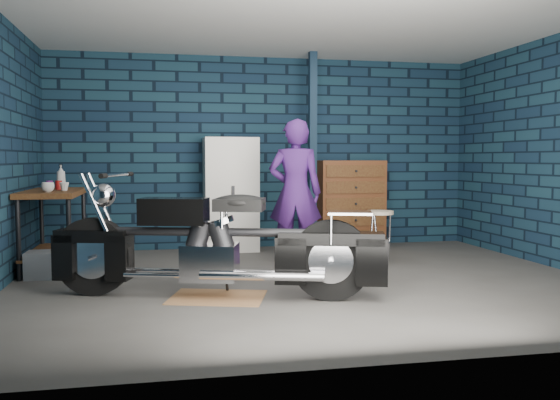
{
  "coord_description": "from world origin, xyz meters",
  "views": [
    {
      "loc": [
        -1.48,
        -5.86,
        1.27
      ],
      "look_at": [
        -0.24,
        0.3,
        0.83
      ],
      "focal_mm": 38.0,
      "sensor_mm": 36.0,
      "label": 1
    }
  ],
  "objects_px": {
    "locker": "(231,194)",
    "shop_stool": "(379,237)",
    "motorcycle": "(217,236)",
    "workbench": "(54,230)",
    "person": "(295,192)",
    "tool_chest": "(350,204)",
    "storage_bin": "(49,264)"
  },
  "relations": [
    {
      "from": "storage_bin",
      "to": "person",
      "type": "bearing_deg",
      "value": 5.52
    },
    {
      "from": "workbench",
      "to": "person",
      "type": "height_order",
      "value": "person"
    },
    {
      "from": "person",
      "to": "locker",
      "type": "bearing_deg",
      "value": -48.31
    },
    {
      "from": "storage_bin",
      "to": "shop_stool",
      "type": "xyz_separation_m",
      "value": [
        3.79,
        0.19,
        0.17
      ]
    },
    {
      "from": "workbench",
      "to": "motorcycle",
      "type": "height_order",
      "value": "motorcycle"
    },
    {
      "from": "workbench",
      "to": "person",
      "type": "xyz_separation_m",
      "value": [
        2.77,
        -0.23,
        0.41
      ]
    },
    {
      "from": "person",
      "to": "shop_stool",
      "type": "distance_m",
      "value": 1.18
    },
    {
      "from": "workbench",
      "to": "tool_chest",
      "type": "bearing_deg",
      "value": 14.29
    },
    {
      "from": "person",
      "to": "locker",
      "type": "height_order",
      "value": "person"
    },
    {
      "from": "workbench",
      "to": "storage_bin",
      "type": "distance_m",
      "value": 0.59
    },
    {
      "from": "locker",
      "to": "shop_stool",
      "type": "xyz_separation_m",
      "value": [
        1.66,
        -1.29,
        -0.46
      ]
    },
    {
      "from": "workbench",
      "to": "locker",
      "type": "bearing_deg",
      "value": 24.62
    },
    {
      "from": "workbench",
      "to": "shop_stool",
      "type": "bearing_deg",
      "value": -4.62
    },
    {
      "from": "workbench",
      "to": "motorcycle",
      "type": "xyz_separation_m",
      "value": [
        1.69,
        -1.77,
        0.12
      ]
    },
    {
      "from": "storage_bin",
      "to": "locker",
      "type": "height_order",
      "value": "locker"
    },
    {
      "from": "motorcycle",
      "to": "locker",
      "type": "relative_size",
      "value": 1.66
    },
    {
      "from": "motorcycle",
      "to": "tool_chest",
      "type": "xyz_separation_m",
      "value": [
        2.16,
        2.76,
        0.05
      ]
    },
    {
      "from": "motorcycle",
      "to": "shop_stool",
      "type": "xyz_separation_m",
      "value": [
        2.12,
        1.47,
        -0.25
      ]
    },
    {
      "from": "storage_bin",
      "to": "tool_chest",
      "type": "bearing_deg",
      "value": 21.12
    },
    {
      "from": "storage_bin",
      "to": "workbench",
      "type": "bearing_deg",
      "value": 92.29
    },
    {
      "from": "tool_chest",
      "to": "workbench",
      "type": "bearing_deg",
      "value": -165.71
    },
    {
      "from": "workbench",
      "to": "shop_stool",
      "type": "xyz_separation_m",
      "value": [
        3.81,
        -0.31,
        -0.14
      ]
    },
    {
      "from": "workbench",
      "to": "person",
      "type": "distance_m",
      "value": 2.81
    },
    {
      "from": "workbench",
      "to": "tool_chest",
      "type": "xyz_separation_m",
      "value": [
        3.86,
        0.98,
        0.17
      ]
    },
    {
      "from": "person",
      "to": "locker",
      "type": "relative_size",
      "value": 1.11
    },
    {
      "from": "locker",
      "to": "person",
      "type": "bearing_deg",
      "value": -62.67
    },
    {
      "from": "tool_chest",
      "to": "locker",
      "type": "bearing_deg",
      "value": 180.0
    },
    {
      "from": "person",
      "to": "storage_bin",
      "type": "xyz_separation_m",
      "value": [
        -2.75,
        -0.27,
        -0.73
      ]
    },
    {
      "from": "locker",
      "to": "shop_stool",
      "type": "height_order",
      "value": "locker"
    },
    {
      "from": "motorcycle",
      "to": "workbench",
      "type": "bearing_deg",
      "value": 150.36
    },
    {
      "from": "workbench",
      "to": "motorcycle",
      "type": "distance_m",
      "value": 2.46
    },
    {
      "from": "tool_chest",
      "to": "shop_stool",
      "type": "relative_size",
      "value": 1.96
    }
  ]
}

